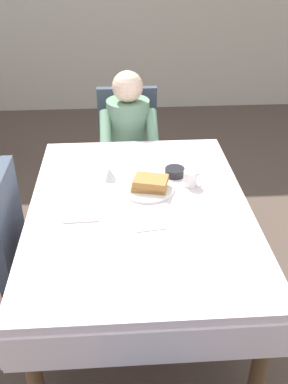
# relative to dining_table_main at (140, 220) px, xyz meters

# --- Properties ---
(ground_plane) EXTENTS (14.00, 14.00, 0.00)m
(ground_plane) POSITION_rel_dining_table_main_xyz_m (0.00, 0.00, -0.65)
(ground_plane) COLOR brown
(dining_table_main) EXTENTS (1.12, 1.52, 0.74)m
(dining_table_main) POSITION_rel_dining_table_main_xyz_m (0.00, 0.00, 0.00)
(dining_table_main) COLOR silver
(dining_table_main) RESTS_ON ground
(chair_diner) EXTENTS (0.44, 0.45, 0.93)m
(chair_diner) POSITION_rel_dining_table_main_xyz_m (-0.02, 1.17, -0.12)
(chair_diner) COLOR #384251
(chair_diner) RESTS_ON ground
(diner_person) EXTENTS (0.40, 0.43, 1.12)m
(diner_person) POSITION_rel_dining_table_main_xyz_m (-0.02, 1.01, 0.02)
(diner_person) COLOR gray
(diner_person) RESTS_ON ground
(plate_breakfast) EXTENTS (0.28, 0.28, 0.02)m
(plate_breakfast) POSITION_rel_dining_table_main_xyz_m (0.05, 0.14, 0.10)
(plate_breakfast) COLOR white
(plate_breakfast) RESTS_ON dining_table_main
(breakfast_stack) EXTENTS (0.21, 0.17, 0.06)m
(breakfast_stack) POSITION_rel_dining_table_main_xyz_m (0.06, 0.13, 0.14)
(breakfast_stack) COLOR #A36B33
(breakfast_stack) RESTS_ON plate_breakfast
(cup_coffee) EXTENTS (0.11, 0.08, 0.08)m
(cup_coffee) POSITION_rel_dining_table_main_xyz_m (0.29, 0.18, 0.13)
(cup_coffee) COLOR white
(cup_coffee) RESTS_ON dining_table_main
(bowl_butter) EXTENTS (0.11, 0.11, 0.04)m
(bowl_butter) POSITION_rel_dining_table_main_xyz_m (0.21, 0.29, 0.11)
(bowl_butter) COLOR black
(bowl_butter) RESTS_ON dining_table_main
(syrup_pitcher) EXTENTS (0.08, 0.08, 0.07)m
(syrup_pitcher) POSITION_rel_dining_table_main_xyz_m (-0.15, 0.26, 0.13)
(syrup_pitcher) COLOR silver
(syrup_pitcher) RESTS_ON dining_table_main
(fork_left_of_plate) EXTENTS (0.02, 0.18, 0.00)m
(fork_left_of_plate) POSITION_rel_dining_table_main_xyz_m (-0.14, 0.12, 0.09)
(fork_left_of_plate) COLOR silver
(fork_left_of_plate) RESTS_ON dining_table_main
(knife_right_of_plate) EXTENTS (0.03, 0.20, 0.00)m
(knife_right_of_plate) POSITION_rel_dining_table_main_xyz_m (0.24, 0.12, 0.09)
(knife_right_of_plate) COLOR silver
(knife_right_of_plate) RESTS_ON dining_table_main
(spoon_near_edge) EXTENTS (0.15, 0.03, 0.00)m
(spoon_near_edge) POSITION_rel_dining_table_main_xyz_m (0.05, -0.21, 0.09)
(spoon_near_edge) COLOR silver
(spoon_near_edge) RESTS_ON dining_table_main
(napkin_folded) EXTENTS (0.17, 0.13, 0.01)m
(napkin_folded) POSITION_rel_dining_table_main_xyz_m (-0.29, -0.07, 0.09)
(napkin_folded) COLOR white
(napkin_folded) RESTS_ON dining_table_main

